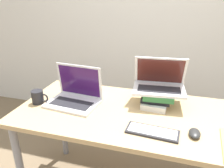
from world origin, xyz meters
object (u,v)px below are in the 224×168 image
(wireless_keyboard, at_px, (152,132))
(mug, at_px, (38,97))
(laptop_left, at_px, (75,96))
(laptop_on_books, at_px, (159,83))
(mouse, at_px, (195,133))
(book_stack, at_px, (157,97))

(wireless_keyboard, distance_m, mug, 0.82)
(wireless_keyboard, relative_size, mug, 2.37)
(laptop_left, bearing_deg, laptop_on_books, 15.90)
(laptop_on_books, relative_size, mouse, 3.72)
(laptop_left, distance_m, wireless_keyboard, 0.61)
(laptop_left, bearing_deg, wireless_keyboard, -20.90)
(laptop_on_books, relative_size, wireless_keyboard, 1.24)
(laptop_left, xyz_separation_m, book_stack, (0.55, 0.14, 0.00))
(mug, bearing_deg, laptop_on_books, 16.59)
(mug, bearing_deg, wireless_keyboard, -9.56)
(book_stack, xyz_separation_m, laptop_on_books, (0.01, 0.02, 0.09))
(book_stack, bearing_deg, laptop_on_books, 75.95)
(book_stack, xyz_separation_m, mouse, (0.23, -0.31, -0.04))
(book_stack, bearing_deg, laptop_left, -166.20)
(laptop_left, bearing_deg, mouse, -12.84)
(book_stack, xyz_separation_m, wireless_keyboard, (0.01, -0.35, -0.05))
(laptop_left, height_order, mug, laptop_left)
(laptop_left, height_order, laptop_on_books, laptop_on_books)
(laptop_left, relative_size, laptop_on_books, 1.01)
(mouse, bearing_deg, laptop_on_books, 123.88)
(book_stack, bearing_deg, mug, -164.85)
(wireless_keyboard, xyz_separation_m, mouse, (0.22, 0.04, 0.01))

